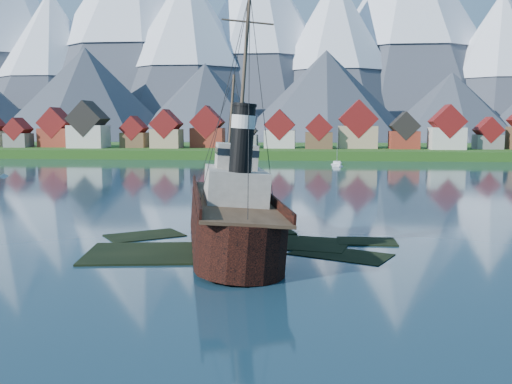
{
  "coord_description": "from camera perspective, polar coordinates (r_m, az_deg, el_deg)",
  "views": [
    {
      "loc": [
        9.01,
        -54.06,
        12.43
      ],
      "look_at": [
        3.31,
        6.0,
        5.0
      ],
      "focal_mm": 40.0,
      "sensor_mm": 36.0,
      "label": 1
    }
  ],
  "objects": [
    {
      "name": "shore_bank",
      "position": [
        224.58,
        3.12,
        3.84
      ],
      "size": [
        600.0,
        80.0,
        3.2
      ],
      "primitive_type": "cube",
      "color": "#274D16",
      "rests_on": "ground"
    },
    {
      "name": "shoal",
      "position": [
        58.09,
        -1.87,
        -5.69
      ],
      "size": [
        31.71,
        21.24,
        1.14
      ],
      "color": "black",
      "rests_on": "ground"
    },
    {
      "name": "seawall",
      "position": [
        186.69,
        2.65,
        3.2
      ],
      "size": [
        600.0,
        2.5,
        2.0
      ],
      "primitive_type": "cube",
      "color": "#3F3D38",
      "rests_on": "ground"
    },
    {
      "name": "ground",
      "position": [
        56.19,
        -3.96,
        -5.78
      ],
      "size": [
        1400.0,
        1400.0,
        0.0
      ],
      "primitive_type": "plane",
      "color": "#173040",
      "rests_on": "ground"
    },
    {
      "name": "tugboat_wreck",
      "position": [
        58.39,
        -2.48,
        -2.07
      ],
      "size": [
        7.5,
        32.3,
        25.6
      ],
      "rotation": [
        0.0,
        0.07,
        0.22
      ],
      "color": "black",
      "rests_on": "ground"
    },
    {
      "name": "mountains",
      "position": [
        540.9,
        4.49,
        15.18
      ],
      "size": [
        965.0,
        340.0,
        205.0
      ],
      "color": "#2D333D",
      "rests_on": "ground"
    },
    {
      "name": "sailboat_e",
      "position": [
        164.92,
        8.09,
        2.71
      ],
      "size": [
        3.1,
        9.33,
        10.62
      ],
      "rotation": [
        0.0,
        0.0,
        -0.09
      ],
      "color": "white",
      "rests_on": "ground"
    },
    {
      "name": "town",
      "position": [
        210.53,
        -6.16,
        6.05
      ],
      "size": [
        250.96,
        16.69,
        17.3
      ],
      "color": "maroon",
      "rests_on": "ground"
    }
  ]
}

